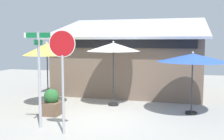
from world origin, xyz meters
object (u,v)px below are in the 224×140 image
patio_umbrella_ivory_center (113,48)px  patio_umbrella_royal_blue_right (193,58)px  stop_sign (62,62)px  patio_umbrella_mustard_left (47,50)px  sidewalk_planter (52,103)px  street_sign_post (39,71)px

patio_umbrella_ivory_center → patio_umbrella_royal_blue_right: bearing=-10.2°
stop_sign → patio_umbrella_royal_blue_right: bearing=41.6°
patio_umbrella_mustard_left → sidewalk_planter: (0.78, -1.17, -1.94)m
street_sign_post → sidewalk_planter: street_sign_post is taller
patio_umbrella_ivory_center → patio_umbrella_royal_blue_right: (3.21, -0.58, -0.36)m
patio_umbrella_royal_blue_right → patio_umbrella_mustard_left: bearing=-176.8°
patio_umbrella_ivory_center → sidewalk_planter: (-1.84, -2.07, -2.04)m
stop_sign → patio_umbrella_mustard_left: size_ratio=1.12×
stop_sign → patio_umbrella_ivory_center: (0.50, 3.88, 0.34)m
stop_sign → sidewalk_planter: (-1.34, 1.81, -1.69)m
stop_sign → patio_umbrella_royal_blue_right: stop_sign is taller
street_sign_post → sidewalk_planter: size_ratio=3.07×
sidewalk_planter → patio_umbrella_ivory_center: bearing=48.3°
patio_umbrella_royal_blue_right → stop_sign: bearing=-138.4°
stop_sign → patio_umbrella_ivory_center: size_ratio=1.11×
street_sign_post → patio_umbrella_ivory_center: 3.87m
street_sign_post → sidewalk_planter: bearing=104.1°
patio_umbrella_royal_blue_right → sidewalk_planter: bearing=-163.5°
patio_umbrella_mustard_left → patio_umbrella_ivory_center: 2.77m
street_sign_post → stop_sign: stop_sign is taller
stop_sign → patio_umbrella_ivory_center: 3.93m
patio_umbrella_ivory_center → sidewalk_planter: size_ratio=2.80×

